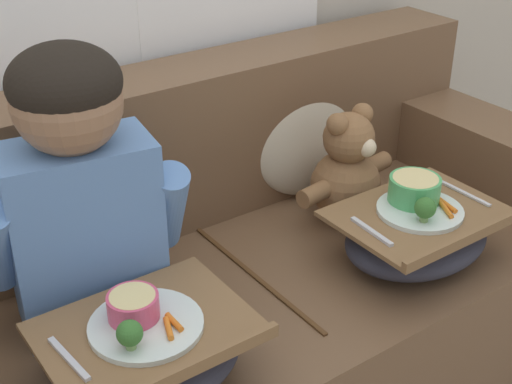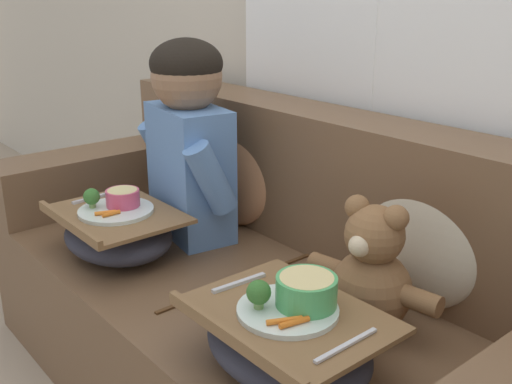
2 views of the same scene
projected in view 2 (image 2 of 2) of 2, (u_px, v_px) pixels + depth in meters
The scene contains 7 objects.
couch at pixel (269, 307), 1.79m from camera, with size 1.97×0.87×0.88m.
throw_pillow_behind_child at pixel (238, 167), 2.08m from camera, with size 0.40×0.19×0.42m.
throw_pillow_behind_teddy at pixel (424, 233), 1.52m from camera, with size 0.38×0.18×0.40m.
child_figure at pixel (188, 131), 1.90m from camera, with size 0.47×0.25×0.64m.
teddy_bear at pixel (371, 275), 1.42m from camera, with size 0.35×0.25×0.33m.
lap_tray_child at pixel (118, 231), 1.83m from camera, with size 0.41×0.32×0.21m.
lap_tray_teddy at pixel (288, 337), 1.27m from camera, with size 0.42×0.32×0.22m.
Camera 2 is at (1.18, -0.98, 1.24)m, focal length 42.00 mm.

